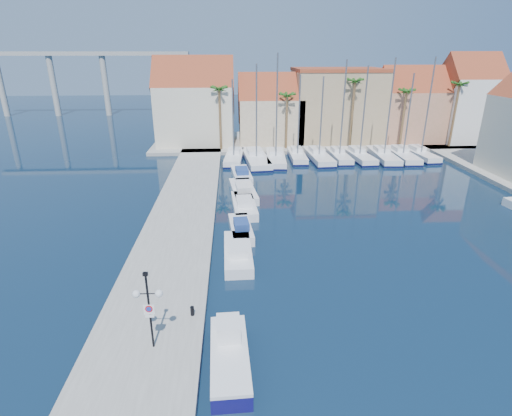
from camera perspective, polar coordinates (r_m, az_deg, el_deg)
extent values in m
plane|color=black|center=(23.83, 7.80, -16.12)|extent=(260.00, 260.00, 0.00)
cube|color=gray|center=(35.31, -10.90, -2.67)|extent=(6.00, 77.00, 0.50)
cube|color=gray|center=(69.44, 8.61, 9.42)|extent=(54.00, 16.00, 0.50)
cylinder|color=black|center=(20.77, -14.96, -13.98)|extent=(0.11, 0.11, 4.33)
cylinder|color=black|center=(20.29, -15.99, -11.70)|extent=(0.54, 0.07, 0.05)
cylinder|color=black|center=(20.17, -14.47, -11.75)|extent=(0.54, 0.07, 0.05)
sphere|color=white|center=(20.36, -16.74, -11.67)|extent=(0.39, 0.39, 0.39)
sphere|color=white|center=(20.11, -13.70, -11.78)|extent=(0.39, 0.39, 0.39)
cube|color=black|center=(19.67, -15.54, -9.08)|extent=(0.24, 0.14, 0.17)
cube|color=white|center=(20.65, -15.03, -13.84)|extent=(0.54, 0.05, 0.54)
cylinder|color=red|center=(20.60, -15.06, -13.76)|extent=(0.37, 0.03, 0.37)
cylinder|color=#1933A5|center=(20.59, -15.07, -13.78)|extent=(0.26, 0.02, 0.26)
cube|color=white|center=(20.87, -14.93, -14.69)|extent=(0.43, 0.04, 0.15)
cylinder|color=black|center=(23.58, -9.09, -14.32)|extent=(0.22, 0.22, 0.55)
cube|color=#110F57|center=(20.87, -3.77, -20.91)|extent=(2.03, 5.53, 0.82)
cube|color=white|center=(20.53, -3.81, -19.88)|extent=(2.03, 5.53, 0.18)
cube|color=white|center=(21.05, -3.96, -16.90)|extent=(1.24, 1.50, 1.00)
cube|color=white|center=(30.05, -2.60, -6.46)|extent=(2.12, 6.31, 0.80)
cube|color=white|center=(29.17, -2.58, -5.82)|extent=(1.45, 2.22, 0.60)
cube|color=white|center=(33.92, -2.20, -3.04)|extent=(2.14, 5.46, 0.80)
cube|color=navy|center=(33.14, -2.12, -2.32)|extent=(1.35, 1.96, 0.60)
cube|color=white|center=(39.00, -1.72, 0.33)|extent=(2.52, 6.74, 0.80)
cube|color=white|center=(38.14, -1.64, 0.96)|extent=(1.62, 2.40, 0.60)
cube|color=white|center=(43.09, -1.85, 2.41)|extent=(3.07, 7.50, 0.80)
cube|color=white|center=(42.18, -1.73, 2.99)|extent=(1.89, 2.71, 0.60)
cube|color=white|center=(49.03, -2.11, 4.79)|extent=(2.61, 6.56, 0.80)
cube|color=navy|center=(48.22, -2.03, 5.37)|extent=(1.63, 2.36, 0.60)
cube|color=white|center=(56.73, -3.15, 7.19)|extent=(2.98, 8.93, 1.00)
cube|color=#0C113D|center=(56.81, -3.14, 6.88)|extent=(3.04, 8.99, 0.28)
cube|color=white|center=(57.39, -3.10, 8.18)|extent=(1.80, 2.75, 0.60)
cylinder|color=slate|center=(55.19, -3.30, 12.67)|extent=(0.20, 0.20, 10.10)
cube|color=white|center=(56.10, -0.01, 7.06)|extent=(3.81, 11.28, 1.00)
cube|color=#0C113D|center=(56.18, -0.01, 6.75)|extent=(3.87, 11.34, 0.28)
cube|color=white|center=(56.98, -0.18, 8.12)|extent=(2.29, 3.48, 0.60)
cylinder|color=slate|center=(54.30, 0.07, 13.59)|extent=(0.20, 0.20, 12.03)
cube|color=white|center=(56.31, 2.83, 7.09)|extent=(3.16, 9.83, 1.00)
cube|color=#0C113D|center=(56.39, 2.82, 6.78)|extent=(3.22, 9.89, 0.28)
cube|color=white|center=(57.06, 2.80, 8.11)|extent=(1.95, 3.02, 0.60)
cylinder|color=slate|center=(54.50, 2.99, 14.28)|extent=(0.20, 0.20, 13.33)
cube|color=white|center=(57.80, 5.88, 7.38)|extent=(2.27, 8.06, 1.00)
cube|color=#0C113D|center=(57.88, 5.87, 7.07)|extent=(2.33, 8.12, 0.28)
cube|color=white|center=(58.38, 5.81, 8.33)|extent=(1.51, 2.44, 0.60)
cylinder|color=slate|center=(56.28, 6.16, 13.02)|extent=(0.20, 0.20, 10.61)
cube|color=white|center=(57.92, 8.86, 7.27)|extent=(3.05, 9.83, 1.00)
cube|color=#0C113D|center=(58.00, 8.84, 6.96)|extent=(3.12, 9.89, 0.28)
cube|color=white|center=(58.64, 8.66, 8.26)|extent=(1.92, 3.00, 0.60)
cylinder|color=slate|center=(56.35, 9.33, 12.77)|extent=(0.20, 0.20, 10.40)
cube|color=white|center=(58.57, 11.72, 7.23)|extent=(2.19, 8.14, 1.00)
cube|color=#0C113D|center=(58.65, 11.70, 6.93)|extent=(2.25, 8.20, 0.28)
cube|color=white|center=(59.14, 11.58, 8.18)|extent=(1.50, 2.45, 0.60)
cylinder|color=slate|center=(56.95, 12.35, 13.73)|extent=(0.20, 0.20, 12.51)
cube|color=white|center=(59.34, 14.43, 7.19)|extent=(2.95, 9.03, 1.00)
cube|color=#0C113D|center=(59.42, 14.40, 6.89)|extent=(3.01, 9.09, 0.28)
cube|color=white|center=(59.96, 14.19, 8.14)|extent=(1.81, 2.78, 0.60)
cylinder|color=slate|center=(57.77, 15.18, 13.21)|extent=(0.20, 0.20, 11.76)
cube|color=white|center=(60.40, 17.68, 7.09)|extent=(3.02, 9.72, 1.00)
cube|color=#0C113D|center=(60.47, 17.65, 6.80)|extent=(3.08, 9.78, 0.28)
cube|color=white|center=(61.11, 17.50, 8.05)|extent=(1.90, 2.97, 0.60)
cylinder|color=slate|center=(58.73, 18.59, 13.47)|extent=(0.20, 0.20, 12.75)
cube|color=white|center=(61.58, 20.09, 7.06)|extent=(2.77, 9.47, 1.00)
cube|color=#0C113D|center=(61.66, 20.05, 6.78)|extent=(2.84, 9.53, 0.28)
cube|color=white|center=(62.26, 19.89, 8.00)|extent=(1.81, 2.88, 0.60)
cylinder|color=slate|center=(60.09, 20.97, 12.38)|extent=(0.20, 0.20, 10.78)
cube|color=white|center=(63.04, 22.30, 7.08)|extent=(2.83, 8.47, 1.00)
cube|color=#0C113D|center=(63.11, 22.26, 6.79)|extent=(2.90, 8.54, 0.28)
cube|color=white|center=(63.57, 22.03, 7.97)|extent=(1.71, 2.61, 0.60)
cylinder|color=slate|center=(61.52, 23.41, 13.20)|extent=(0.20, 0.20, 12.82)
cube|color=beige|center=(66.40, -8.58, 13.05)|extent=(12.00, 9.00, 9.00)
cube|color=brown|center=(65.91, -8.80, 16.92)|extent=(12.30, 9.00, 9.00)
cube|color=tan|center=(66.59, 2.05, 12.42)|extent=(10.00, 8.00, 7.00)
cube|color=brown|center=(66.13, 2.09, 15.42)|extent=(10.30, 8.00, 8.00)
cube|color=tan|center=(69.18, 11.39, 14.04)|extent=(14.00, 10.00, 11.00)
cube|color=brown|center=(68.72, 11.75, 18.79)|extent=(14.20, 10.20, 0.50)
cube|color=tan|center=(72.38, 20.94, 12.19)|extent=(10.00, 8.00, 8.00)
cube|color=brown|center=(71.94, 21.38, 15.32)|extent=(10.30, 8.00, 8.00)
cube|color=white|center=(75.48, 27.74, 12.27)|extent=(8.00, 8.00, 10.00)
cube|color=brown|center=(75.05, 28.42, 16.01)|extent=(8.30, 8.00, 8.00)
cylinder|color=brown|center=(61.23, -5.15, 12.50)|extent=(0.36, 0.36, 9.00)
sphere|color=#235618|center=(60.71, -5.29, 16.56)|extent=(2.60, 2.60, 2.60)
cylinder|color=brown|center=(61.83, 4.38, 12.14)|extent=(0.36, 0.36, 8.00)
sphere|color=#235618|center=(61.33, 4.49, 15.69)|extent=(2.60, 2.60, 2.60)
cylinder|color=brown|center=(63.78, 13.58, 12.82)|extent=(0.36, 0.36, 10.00)
sphere|color=#235618|center=(63.29, 13.98, 17.15)|extent=(2.60, 2.60, 2.60)
cylinder|color=brown|center=(66.62, 20.27, 11.80)|extent=(0.36, 0.36, 8.50)
sphere|color=#235618|center=(66.14, 20.74, 15.29)|extent=(2.60, 2.60, 2.60)
cylinder|color=brown|center=(70.08, 26.46, 11.74)|extent=(0.36, 0.36, 9.50)
sphere|color=#235618|center=(69.63, 27.10, 15.45)|extent=(2.60, 2.60, 2.60)
cube|color=#9E9E99|center=(106.00, -23.40, 19.60)|extent=(48.00, 2.20, 0.90)
cylinder|color=#9E9E99|center=(114.21, -32.64, 14.50)|extent=(1.40, 1.40, 14.00)
cylinder|color=#9E9E99|center=(109.07, -26.94, 15.35)|extent=(1.40, 1.40, 14.00)
cylinder|color=#9E9E99|center=(105.06, -20.70, 16.09)|extent=(1.40, 1.40, 14.00)
cylinder|color=#9E9E99|center=(102.31, -13.99, 16.69)|extent=(1.40, 1.40, 14.00)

